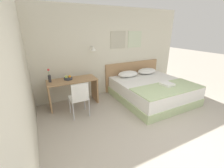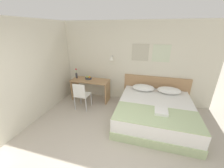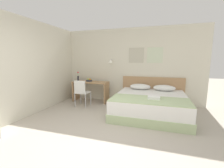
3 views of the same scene
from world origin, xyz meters
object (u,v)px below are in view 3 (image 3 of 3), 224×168
at_px(pillow_right, 164,88).
at_px(folded_towel_near_foot, 154,97).
at_px(bed, 150,104).
at_px(fruit_bowl, 89,80).
at_px(pillow_left, 140,87).
at_px(desk, 91,87).
at_px(throw_blanket, 149,100).
at_px(flower_vase, 78,77).
at_px(headboard, 152,91).
at_px(desk_chair, 81,91).

distance_m(pillow_right, folded_towel_near_foot, 1.24).
bearing_deg(bed, fruit_bowl, 161.50).
bearing_deg(pillow_left, desk, -178.49).
xyz_separation_m(bed, folded_towel_near_foot, (0.11, -0.45, 0.34)).
xyz_separation_m(bed, pillow_right, (0.39, 0.76, 0.37)).
xyz_separation_m(throw_blanket, desk, (-2.20, 1.30, -0.04)).
bearing_deg(fruit_bowl, pillow_left, -0.33).
height_order(bed, pillow_left, pillow_left).
distance_m(folded_towel_near_foot, flower_vase, 3.12).
height_order(fruit_bowl, flower_vase, flower_vase).
height_order(headboard, throw_blanket, headboard).
height_order(bed, flower_vase, flower_vase).
bearing_deg(desk, pillow_left, 1.51).
bearing_deg(pillow_right, fruit_bowl, 179.77).
relative_size(headboard, fruit_bowl, 9.35).
distance_m(headboard, pillow_left, 0.52).
relative_size(headboard, pillow_right, 3.02).
distance_m(throw_blanket, flower_vase, 3.09).
relative_size(headboard, throw_blanket, 1.09).
relative_size(pillow_right, desk, 0.53).
bearing_deg(desk, throw_blanket, -30.65).
bearing_deg(throw_blanket, pillow_left, 105.94).
height_order(bed, pillow_right, pillow_right).
height_order(bed, fruit_bowl, fruit_bowl).
bearing_deg(headboard, bed, -90.00).
distance_m(pillow_left, desk, 1.82).
xyz_separation_m(bed, pillow_left, (-0.39, 0.76, 0.37)).
bearing_deg(pillow_right, desk_chair, -163.96).
xyz_separation_m(pillow_right, desk, (-2.59, -0.05, -0.12)).
relative_size(desk, flower_vase, 3.71).
relative_size(folded_towel_near_foot, desk_chair, 0.36).
height_order(pillow_left, desk_chair, desk_chair).
distance_m(headboard, desk, 2.23).
xyz_separation_m(bed, fruit_bowl, (-2.29, 0.77, 0.51)).
relative_size(pillow_left, pillow_right, 1.00).
bearing_deg(desk_chair, flower_vase, 125.71).
height_order(desk_chair, fruit_bowl, desk_chair).
bearing_deg(desk_chair, headboard, 25.35).
relative_size(fruit_bowl, flower_vase, 0.64).
relative_size(throw_blanket, flower_vase, 5.48).
bearing_deg(folded_towel_near_foot, desk_chair, 168.70).
xyz_separation_m(pillow_right, folded_towel_near_foot, (-0.28, -1.21, -0.04)).
bearing_deg(pillow_right, pillow_left, 180.00).
bearing_deg(fruit_bowl, folded_towel_near_foot, -26.92).
relative_size(bed, throw_blanket, 1.07).
distance_m(bed, desk, 2.33).
bearing_deg(headboard, folded_towel_near_foot, -85.89).
relative_size(folded_towel_near_foot, desk, 0.25).
relative_size(pillow_right, desk_chair, 0.78).
xyz_separation_m(headboard, flower_vase, (-2.75, -0.29, 0.40)).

